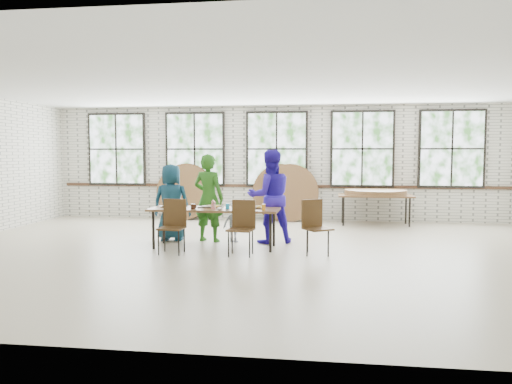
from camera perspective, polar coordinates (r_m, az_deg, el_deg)
room at (r=13.12m, az=2.38°, el=4.73°), size 12.00×12.00×12.00m
dining_table at (r=9.30m, az=-4.77°, el=-2.17°), size 2.41×0.83×0.74m
chair_near_left at (r=8.93m, az=-9.44°, el=-3.33°), size 0.44×0.43×0.95m
chair_near_right at (r=8.64m, az=-1.57°, el=-3.53°), size 0.47×0.46×0.95m
chair_spare at (r=8.78m, az=6.74°, el=-3.43°), size 0.57×0.57×0.95m
adult_teal at (r=10.18m, az=-9.65°, el=-1.18°), size 0.76×0.50×1.55m
adult_green at (r=9.97m, az=-5.44°, el=-0.67°), size 0.72×0.57×1.75m
toddler at (r=9.92m, az=-2.52°, el=-3.49°), size 0.57×0.43×0.78m
adult_blue at (r=9.76m, az=1.60°, el=-0.52°), size 1.08×0.96×1.83m
storage_table at (r=12.59m, az=13.48°, el=-0.57°), size 1.81×0.76×0.74m
tabletop_clutter at (r=9.25m, az=-4.30°, el=-1.73°), size 2.01×0.65×0.11m
round_tops_stacked at (r=12.58m, az=13.49°, el=-0.03°), size 1.50×1.50×0.13m
round_tops_leaning at (r=13.12m, az=-2.47°, el=-0.05°), size 4.31×0.40×1.50m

